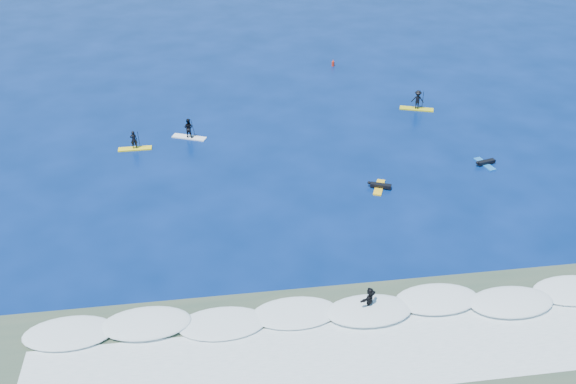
{
  "coord_description": "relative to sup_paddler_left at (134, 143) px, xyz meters",
  "views": [
    {
      "loc": [
        -7.0,
        -35.67,
        24.05
      ],
      "look_at": [
        -1.76,
        2.18,
        0.6
      ],
      "focal_mm": 40.0,
      "sensor_mm": 36.0,
      "label": 1
    }
  ],
  "objects": [
    {
      "name": "prone_paddler_far",
      "position": [
        26.91,
        -6.31,
        -0.43
      ],
      "size": [
        1.7,
        2.21,
        0.45
      ],
      "rotation": [
        0.0,
        0.0,
        1.81
      ],
      "color": "blue",
      "rests_on": "ground"
    },
    {
      "name": "shallow_water",
      "position": [
        12.93,
        -25.37,
        -0.57
      ],
      "size": [
        90.0,
        13.0,
        0.01
      ],
      "primitive_type": "cube",
      "color": "#354838",
      "rests_on": "ground"
    },
    {
      "name": "ground",
      "position": [
        12.93,
        -11.37,
        -0.58
      ],
      "size": [
        160.0,
        160.0,
        0.0
      ],
      "primitive_type": "plane",
      "color": "#031949",
      "rests_on": "ground"
    },
    {
      "name": "breaking_wave",
      "position": [
        12.93,
        -21.37,
        -0.58
      ],
      "size": [
        40.0,
        6.0,
        0.3
      ],
      "primitive_type": "cube",
      "color": "white",
      "rests_on": "ground"
    },
    {
      "name": "sup_paddler_right",
      "position": [
        24.86,
        4.41,
        0.25
      ],
      "size": [
        3.1,
        1.72,
        2.12
      ],
      "rotation": [
        0.0,
        0.0,
        -0.34
      ],
      "color": "gold",
      "rests_on": "ground"
    },
    {
      "name": "wave_surfer",
      "position": [
        13.97,
        -21.29,
        0.25
      ],
      "size": [
        1.94,
        1.72,
        1.48
      ],
      "rotation": [
        0.0,
        0.0,
        0.68
      ],
      "color": "white",
      "rests_on": "breaking_wave"
    },
    {
      "name": "sup_paddler_left",
      "position": [
        0.0,
        0.0,
        0.0
      ],
      "size": [
        2.65,
        0.68,
        1.86
      ],
      "rotation": [
        0.0,
        0.0,
        0.01
      ],
      "color": "yellow",
      "rests_on": "ground"
    },
    {
      "name": "sup_paddler_center",
      "position": [
        4.34,
        1.44,
        0.17
      ],
      "size": [
        2.92,
        1.78,
        2.01
      ],
      "rotation": [
        0.0,
        0.0,
        -0.4
      ],
      "color": "white",
      "rests_on": "ground"
    },
    {
      "name": "marker_buoy",
      "position": [
        19.51,
        16.33,
        -0.26
      ],
      "size": [
        0.3,
        0.3,
        0.73
      ],
      "rotation": [
        0.0,
        0.0,
        0.4
      ],
      "color": "red",
      "rests_on": "ground"
    },
    {
      "name": "prone_paddler_near",
      "position": [
        17.94,
        -8.59,
        -0.42
      ],
      "size": [
        1.7,
        2.26,
        0.46
      ],
      "rotation": [
        0.0,
        0.0,
        1.17
      ],
      "color": "yellow",
      "rests_on": "ground"
    },
    {
      "name": "whitewater",
      "position": [
        12.93,
        -24.37,
        -0.58
      ],
      "size": [
        34.0,
        5.0,
        0.02
      ],
      "primitive_type": "cube",
      "color": "silver",
      "rests_on": "ground"
    }
  ]
}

